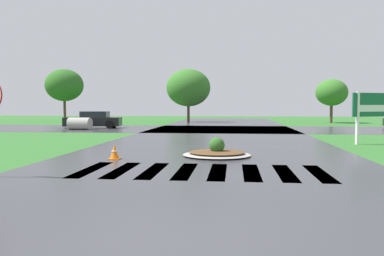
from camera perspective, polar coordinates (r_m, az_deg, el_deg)
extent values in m
cube|color=#2D6628|center=(5.21, -4.24, -17.76)|extent=(120.00, 120.00, 0.10)
cube|color=#35353A|center=(14.92, 2.65, -3.69)|extent=(10.71, 80.00, 0.01)
cube|color=#35353A|center=(30.11, 4.38, -0.16)|extent=(90.00, 9.64, 0.01)
cube|color=white|center=(11.62, -14.37, -5.79)|extent=(0.45, 2.84, 0.01)
cube|color=white|center=(11.34, -10.08, -5.96)|extent=(0.45, 2.84, 0.01)
cube|color=white|center=(11.12, -5.60, -6.10)|extent=(0.45, 2.84, 0.01)
cube|color=white|center=(10.98, -0.97, -6.21)|extent=(0.45, 2.84, 0.01)
cube|color=white|center=(10.91, 3.76, -6.28)|extent=(0.45, 2.84, 0.01)
cube|color=white|center=(10.91, 8.52, -6.31)|extent=(0.45, 2.84, 0.01)
cube|color=white|center=(10.98, 13.24, -6.30)|extent=(0.45, 2.84, 0.01)
cube|color=white|center=(11.13, 17.87, -6.24)|extent=(0.45, 2.84, 0.01)
cube|color=white|center=(19.86, 22.72, 1.33)|extent=(0.16, 0.16, 2.44)
cube|color=#145938|center=(20.56, 24.90, 3.06)|extent=(2.43, 1.21, 1.11)
cube|color=white|center=(20.56, 24.89, 2.59)|extent=(1.86, 0.95, 0.31)
ellipsoid|color=#9E9B93|center=(14.13, 3.60, -3.85)|extent=(2.43, 2.27, 0.12)
ellipsoid|color=brown|center=(14.12, 3.60, -3.49)|extent=(1.99, 1.86, 0.10)
sphere|color=#2D6023|center=(14.09, 3.60, -2.48)|extent=(0.56, 0.56, 0.56)
cube|color=black|center=(32.52, -14.06, 0.91)|extent=(4.55, 2.27, 0.68)
cube|color=#1E232B|center=(32.46, -13.79, 1.93)|extent=(2.25, 1.78, 0.47)
cylinder|color=black|center=(32.02, -17.02, 0.48)|extent=(0.66, 0.30, 0.64)
cylinder|color=black|center=(33.77, -16.16, 0.63)|extent=(0.66, 0.30, 0.64)
cylinder|color=black|center=(31.32, -11.78, 0.50)|extent=(0.66, 0.30, 0.64)
cylinder|color=black|center=(33.11, -11.19, 0.65)|extent=(0.66, 0.30, 0.64)
cylinder|color=#9E9B93|center=(30.40, -15.85, 0.61)|extent=(1.72, 1.05, 0.90)
cone|color=orange|center=(13.56, -11.09, -3.40)|extent=(0.32, 0.32, 0.50)
torus|color=white|center=(13.56, -11.09, -3.29)|extent=(0.21, 0.21, 0.04)
cube|color=orange|center=(13.59, -11.08, -4.38)|extent=(0.36, 0.36, 0.03)
cylinder|color=#4C3823|center=(46.93, -17.85, 2.51)|extent=(0.28, 0.28, 2.59)
ellipsoid|color=#2C6321|center=(46.98, -17.91, 5.90)|extent=(4.23, 4.23, 3.60)
cylinder|color=#4C3823|center=(42.43, -0.52, 2.23)|extent=(0.28, 0.28, 2.04)
ellipsoid|color=#356F27|center=(42.46, -0.52, 5.82)|extent=(4.70, 4.70, 3.99)
cylinder|color=#4C3823|center=(42.96, 19.41, 2.03)|extent=(0.28, 0.28, 1.99)
ellipsoid|color=#357326|center=(42.97, 19.46, 4.85)|extent=(3.20, 3.20, 2.72)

